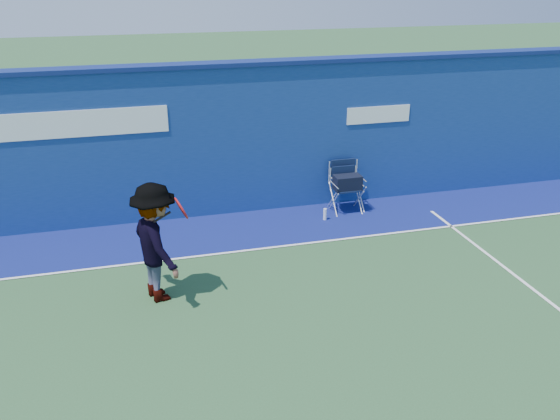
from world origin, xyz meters
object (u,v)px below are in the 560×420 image
object	(u,v)px
directors_chair_left	(346,194)
directors_chair_right	(346,195)
tennis_player	(156,243)
water_bottle	(325,214)

from	to	relation	value
directors_chair_left	directors_chair_right	size ratio (longest dim) A/B	0.91
directors_chair_left	directors_chair_right	bearing A→B (deg)	68.19
directors_chair_right	tennis_player	size ratio (longest dim) A/B	0.55
directors_chair_right	tennis_player	xyz separation A→B (m)	(-4.08, -2.62, 0.62)
water_bottle	tennis_player	world-z (taller)	tennis_player
water_bottle	tennis_player	bearing A→B (deg)	-147.79
directors_chair_left	water_bottle	bearing A→B (deg)	-151.03
directors_chair_left	directors_chair_right	world-z (taller)	directors_chair_right
water_bottle	directors_chair_right	bearing A→B (deg)	35.53
directors_chair_left	water_bottle	xyz separation A→B (m)	(-0.57, -0.32, -0.26)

